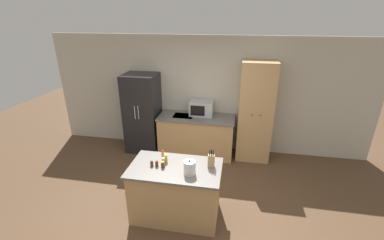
{
  "coord_description": "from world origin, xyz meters",
  "views": [
    {
      "loc": [
        0.68,
        -3.22,
        2.98
      ],
      "look_at": [
        -0.16,
        1.4,
        1.05
      ],
      "focal_mm": 24.0,
      "sensor_mm": 36.0,
      "label": 1
    }
  ],
  "objects": [
    {
      "name": "refrigerator",
      "position": [
        -1.41,
        1.97,
        0.9
      ],
      "size": [
        0.74,
        0.68,
        1.8
      ],
      "color": "black",
      "rests_on": "ground_plane"
    },
    {
      "name": "spice_bottle_green_herb",
      "position": [
        -0.42,
        -0.08,
        0.93
      ],
      "size": [
        0.05,
        0.05,
        0.09
      ],
      "color": "#563319",
      "rests_on": "kitchen_island"
    },
    {
      "name": "back_counter",
      "position": [
        -0.16,
        1.96,
        0.46
      ],
      "size": [
        1.68,
        0.72,
        0.91
      ],
      "color": "tan",
      "rests_on": "ground_plane"
    },
    {
      "name": "spice_bottle_orange_cap",
      "position": [
        -0.34,
        -0.02,
        0.94
      ],
      "size": [
        0.05,
        0.05,
        0.12
      ],
      "color": "orange",
      "rests_on": "kitchen_island"
    },
    {
      "name": "spice_bottle_tall_dark",
      "position": [
        -0.38,
        0.11,
        0.96
      ],
      "size": [
        0.04,
        0.04,
        0.17
      ],
      "color": "gold",
      "rests_on": "kitchen_island"
    },
    {
      "name": "pantry_cabinet",
      "position": [
        1.09,
        2.02,
        1.07
      ],
      "size": [
        0.7,
        0.58,
        2.15
      ],
      "color": "tan",
      "rests_on": "ground_plane"
    },
    {
      "name": "kitchen_island",
      "position": [
        -0.15,
        -0.06,
        0.44
      ],
      "size": [
        1.37,
        0.8,
        0.88
      ],
      "color": "tan",
      "rests_on": "ground_plane"
    },
    {
      "name": "spice_bottle_short_red",
      "position": [
        -0.32,
        0.06,
        0.94
      ],
      "size": [
        0.05,
        0.05,
        0.13
      ],
      "color": "gold",
      "rests_on": "kitchen_island"
    },
    {
      "name": "spice_bottle_pale_salt",
      "position": [
        -0.32,
        -0.1,
        0.93
      ],
      "size": [
        0.05,
        0.05,
        0.1
      ],
      "color": "#563319",
      "rests_on": "kitchen_island"
    },
    {
      "name": "microwave",
      "position": [
        -0.07,
        2.09,
        1.07
      ],
      "size": [
        0.51,
        0.38,
        0.32
      ],
      "color": "#B2B5B7",
      "rests_on": "back_counter"
    },
    {
      "name": "spice_bottle_amber_oil",
      "position": [
        -0.5,
        -0.09,
        0.92
      ],
      "size": [
        0.05,
        0.05,
        0.08
      ],
      "color": "#563319",
      "rests_on": "kitchen_island"
    },
    {
      "name": "ground_plane",
      "position": [
        0.0,
        0.0,
        0.0
      ],
      "size": [
        14.0,
        14.0,
        0.0
      ],
      "primitive_type": "plane",
      "color": "brown"
    },
    {
      "name": "wall_back",
      "position": [
        0.0,
        2.33,
        1.3
      ],
      "size": [
        7.2,
        0.06,
        2.6
      ],
      "color": "beige",
      "rests_on": "ground_plane"
    },
    {
      "name": "knife_block",
      "position": [
        0.38,
        0.05,
        0.99
      ],
      "size": [
        0.1,
        0.07,
        0.3
      ],
      "color": "tan",
      "rests_on": "kitchen_island"
    },
    {
      "name": "kettle",
      "position": [
        0.1,
        -0.19,
        0.98
      ],
      "size": [
        0.17,
        0.17,
        0.22
      ],
      "color": "white",
      "rests_on": "kitchen_island"
    }
  ]
}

